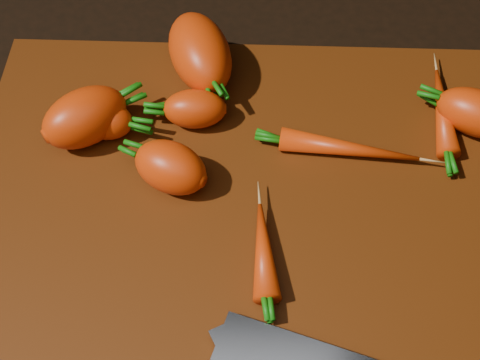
{
  "coord_description": "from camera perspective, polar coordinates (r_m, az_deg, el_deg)",
  "views": [
    {
      "loc": [
        0.01,
        -0.33,
        0.51
      ],
      "look_at": [
        0.0,
        0.01,
        0.03
      ],
      "focal_mm": 50.0,
      "sensor_mm": 36.0,
      "label": 1
    }
  ],
  "objects": [
    {
      "name": "carrot_7",
      "position": [
        0.63,
        9.29,
        2.65
      ],
      "size": [
        0.13,
        0.04,
        0.02
      ],
      "primitive_type": "ellipsoid",
      "rotation": [
        0.0,
        0.0,
        -0.15
      ],
      "color": "red",
      "rests_on": "cutting_board"
    },
    {
      "name": "carrot_4",
      "position": [
        0.64,
        -11.7,
        5.09
      ],
      "size": [
        0.06,
        0.05,
        0.04
      ],
      "primitive_type": "ellipsoid",
      "rotation": [
        0.0,
        0.0,
        -0.16
      ],
      "color": "red",
      "rests_on": "cutting_board"
    },
    {
      "name": "ground",
      "position": [
        0.61,
        -0.03,
        -2.64
      ],
      "size": [
        2.0,
        2.0,
        0.01
      ],
      "primitive_type": "cube",
      "color": "black"
    },
    {
      "name": "carrot_8",
      "position": [
        0.56,
        2.02,
        -5.98
      ],
      "size": [
        0.03,
        0.09,
        0.02
      ],
      "primitive_type": "ellipsoid",
      "rotation": [
        0.0,
        0.0,
        1.65
      ],
      "color": "red",
      "rests_on": "cutting_board"
    },
    {
      "name": "carrot_2",
      "position": [
        0.68,
        -3.44,
        10.79
      ],
      "size": [
        0.09,
        0.12,
        0.06
      ],
      "primitive_type": "ellipsoid",
      "rotation": [
        0.0,
        0.0,
        -1.22
      ],
      "color": "red",
      "rests_on": "cutting_board"
    },
    {
      "name": "carrot_0",
      "position": [
        0.64,
        -13.11,
        5.24
      ],
      "size": [
        0.1,
        0.09,
        0.05
      ],
      "primitive_type": "ellipsoid",
      "rotation": [
        0.0,
        0.0,
        0.64
      ],
      "color": "red",
      "rests_on": "cutting_board"
    },
    {
      "name": "cutting_board",
      "position": [
        0.6,
        -0.03,
        -2.08
      ],
      "size": [
        0.5,
        0.4,
        0.01
      ],
      "primitive_type": "cube",
      "color": "#4D2007",
      "rests_on": "ground"
    },
    {
      "name": "carrot_3",
      "position": [
        0.64,
        -3.88,
        6.07
      ],
      "size": [
        0.06,
        0.04,
        0.04
      ],
      "primitive_type": "ellipsoid",
      "rotation": [
        0.0,
        0.0,
        3.19
      ],
      "color": "red",
      "rests_on": "cutting_board"
    },
    {
      "name": "carrot_6",
      "position": [
        0.68,
        16.89,
        5.7
      ],
      "size": [
        0.03,
        0.11,
        0.02
      ],
      "primitive_type": "ellipsoid",
      "rotation": [
        0.0,
        0.0,
        1.54
      ],
      "color": "red",
      "rests_on": "cutting_board"
    },
    {
      "name": "carrot_5",
      "position": [
        0.67,
        19.47,
        5.43
      ],
      "size": [
        0.09,
        0.07,
        0.04
      ],
      "primitive_type": "ellipsoid",
      "rotation": [
        0.0,
        0.0,
        2.68
      ],
      "color": "red",
      "rests_on": "cutting_board"
    },
    {
      "name": "carrot_1",
      "position": [
        0.6,
        -5.94,
        1.08
      ],
      "size": [
        0.08,
        0.07,
        0.05
      ],
      "primitive_type": "ellipsoid",
      "rotation": [
        0.0,
        0.0,
        2.7
      ],
      "color": "red",
      "rests_on": "cutting_board"
    }
  ]
}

